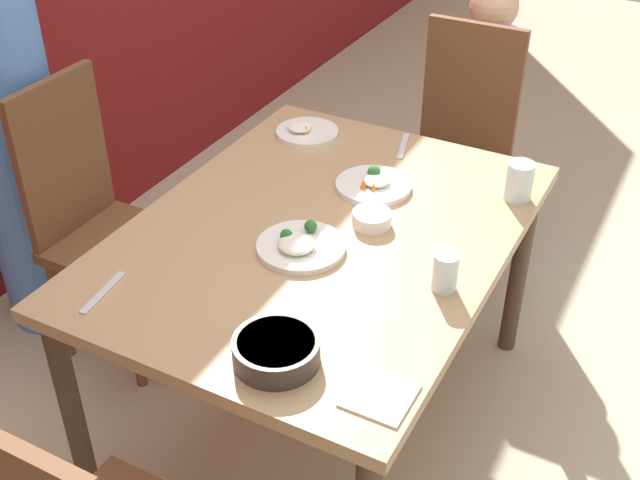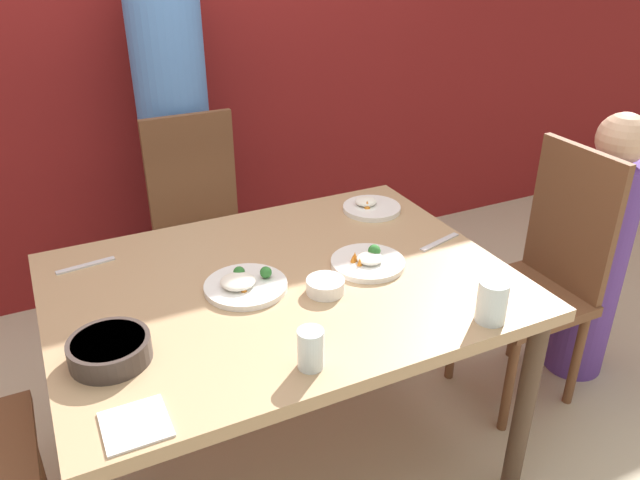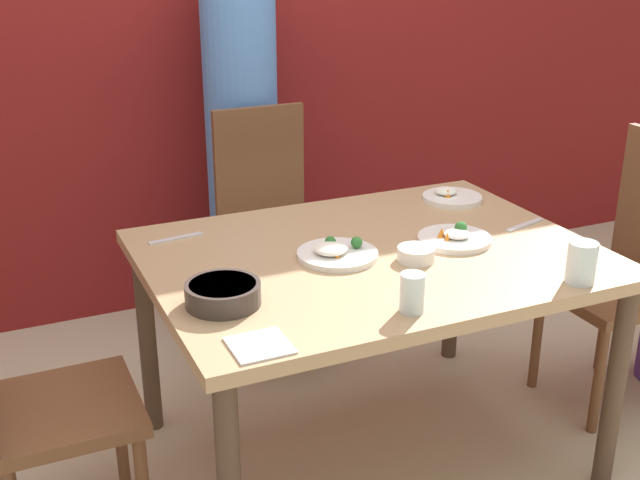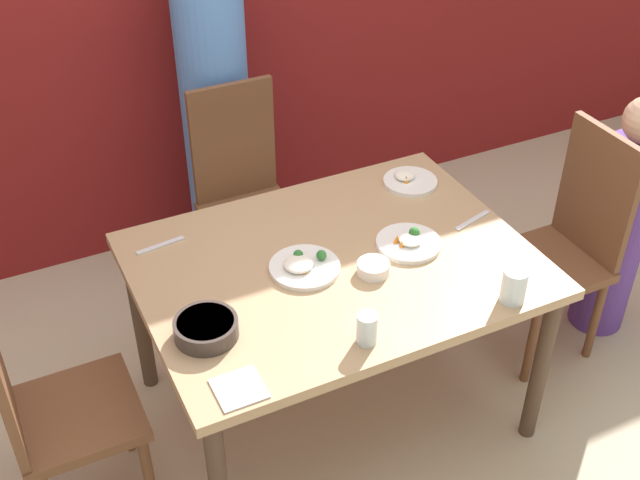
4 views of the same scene
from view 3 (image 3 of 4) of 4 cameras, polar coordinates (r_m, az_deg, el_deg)
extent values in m
plane|color=beige|center=(2.82, 3.29, -14.81)|extent=(10.00, 10.00, 0.00)
cube|color=maroon|center=(3.63, -7.24, 16.29)|extent=(10.00, 0.06, 2.70)
cube|color=tan|center=(2.47, 3.64, -1.25)|extent=(1.35, 1.02, 0.04)
cylinder|color=#4C3828|center=(2.65, 20.24, -9.84)|extent=(0.06, 0.06, 0.70)
cylinder|color=#4C3828|center=(2.82, -12.17, -6.92)|extent=(0.06, 0.06, 0.70)
cylinder|color=#4C3828|center=(3.26, 9.47, -2.73)|extent=(0.06, 0.06, 0.70)
cube|color=brown|center=(3.22, -3.03, -1.04)|extent=(0.40, 0.40, 0.04)
cube|color=brown|center=(3.29, -4.31, 4.79)|extent=(0.38, 0.03, 0.54)
cylinder|color=brown|center=(3.13, -4.67, -6.41)|extent=(0.04, 0.04, 0.41)
cylinder|color=brown|center=(3.24, 0.84, -5.31)|extent=(0.04, 0.04, 0.41)
cylinder|color=brown|center=(3.41, -6.56, -4.03)|extent=(0.04, 0.04, 0.41)
cylinder|color=brown|center=(3.51, -1.44, -3.11)|extent=(0.04, 0.04, 0.41)
cube|color=brown|center=(3.07, 19.90, -3.58)|extent=(0.40, 0.40, 0.04)
cylinder|color=brown|center=(3.17, 15.17, -6.76)|extent=(0.04, 0.04, 0.41)
cylinder|color=brown|center=(2.96, 19.18, -9.39)|extent=(0.04, 0.04, 0.41)
cylinder|color=brown|center=(3.37, 19.57, -5.51)|extent=(0.04, 0.04, 0.41)
cube|color=brown|center=(2.34, -17.77, -11.43)|extent=(0.40, 0.40, 0.04)
cylinder|color=brown|center=(2.62, -14.03, -13.17)|extent=(0.04, 0.04, 0.41)
cylinder|color=brown|center=(2.60, -21.39, -14.38)|extent=(0.04, 0.04, 0.41)
cylinder|color=#5184D1|center=(3.48, -5.51, 5.64)|extent=(0.31, 0.31, 1.45)
cylinder|color=#3D332D|center=(2.12, -6.92, -3.83)|extent=(0.20, 0.20, 0.06)
cylinder|color=#BC5123|center=(2.11, -6.95, -3.16)|extent=(0.18, 0.18, 0.01)
cylinder|color=white|center=(2.95, 9.38, 2.98)|extent=(0.21, 0.21, 0.02)
ellipsoid|color=white|center=(2.96, 8.94, 3.47)|extent=(0.08, 0.08, 0.03)
cone|color=orange|center=(2.92, 9.06, 3.30)|extent=(0.02, 0.02, 0.03)
cone|color=orange|center=(2.92, 9.09, 3.30)|extent=(0.02, 0.02, 0.03)
cylinder|color=white|center=(2.56, 9.54, 0.07)|extent=(0.23, 0.23, 0.02)
ellipsoid|color=white|center=(2.55, 9.70, 0.43)|extent=(0.08, 0.08, 0.02)
sphere|color=#2D702D|center=(2.58, 9.98, 0.87)|extent=(0.04, 0.04, 0.04)
cone|color=orange|center=(2.52, 9.05, 0.28)|extent=(0.02, 0.02, 0.03)
cone|color=orange|center=(2.55, 8.66, 0.56)|extent=(0.02, 0.02, 0.03)
cone|color=orange|center=(2.54, 8.55, 0.44)|extent=(0.02, 0.02, 0.02)
cylinder|color=white|center=(2.41, 1.22, -1.02)|extent=(0.25, 0.25, 0.02)
ellipsoid|color=white|center=(2.39, 0.77, -0.64)|extent=(0.10, 0.10, 0.03)
sphere|color=#2D702D|center=(2.43, 0.74, -0.13)|extent=(0.03, 0.03, 0.03)
cone|color=orange|center=(2.36, 1.24, -1.00)|extent=(0.02, 0.02, 0.02)
sphere|color=#2D702D|center=(2.43, 2.62, -0.16)|extent=(0.04, 0.04, 0.04)
cylinder|color=white|center=(2.40, 6.85, -1.00)|extent=(0.11, 0.11, 0.04)
cylinder|color=white|center=(2.39, 6.87, -0.61)|extent=(0.10, 0.10, 0.01)
cylinder|color=silver|center=(2.07, 6.58, -3.75)|extent=(0.07, 0.07, 0.10)
cylinder|color=silver|center=(2.33, 18.10, -1.54)|extent=(0.08, 0.08, 0.12)
cube|color=white|center=(1.92, -4.32, -7.49)|extent=(0.14, 0.14, 0.01)
cube|color=silver|center=(2.75, 14.35, 1.05)|extent=(0.18, 0.07, 0.01)
cube|color=silver|center=(2.59, -10.22, 0.12)|extent=(0.18, 0.04, 0.01)
camera|label=1|loc=(1.31, -59.02, 26.58)|focal=45.00mm
camera|label=2|loc=(0.69, 20.38, 23.67)|focal=35.00mm
camera|label=4|loc=(0.77, 169.33, 73.28)|focal=45.00mm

